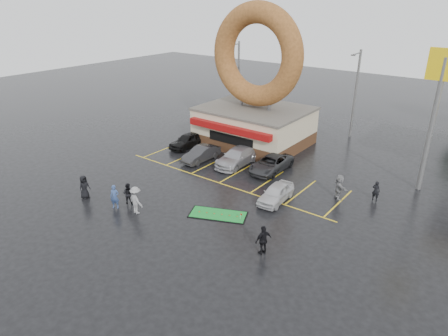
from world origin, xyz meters
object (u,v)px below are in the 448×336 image
Objects in this scene: donut_shop at (255,100)px; streetlight_mid at (355,92)px; car_black at (188,140)px; car_grey at (271,164)px; putting_green at (218,215)px; person_cameraman at (263,240)px; person_blue at (115,197)px; streetlight_left at (238,78)px; dumpster at (207,124)px; shell_sign at (438,95)px; car_white at (276,193)px; car_dgrey at (201,154)px; car_silver at (237,157)px.

donut_shop reaches higher than streetlight_mid.
car_black is (-4.52, -4.97, -3.75)m from donut_shop.
car_grey is 1.12× the size of putting_green.
person_cameraman is (15.45, -10.57, 0.21)m from car_black.
streetlight_mid is 2.10× the size of putting_green.
person_blue is at bearing -150.67° from putting_green.
putting_green is at bearing -57.53° from streetlight_left.
streetlight_left is at bearing -175.91° from streetlight_mid.
streetlight_left is 5.00× the size of dumpster.
car_grey is at bearing -159.93° from shell_sign.
car_white is at bearing -17.03° from car_black.
car_dgrey is 0.80× the size of car_silver.
car_dgrey is (5.81, -13.78, -4.12)m from streetlight_left.
car_black is 5.76m from dumpster.
streetlight_mid reaches higher than putting_green.
streetlight_mid reaches higher than car_silver.
car_dgrey is at bearing 137.02° from putting_green.
shell_sign is at bearing -18.99° from streetlight_left.
streetlight_mid reaches higher than car_black.
shell_sign is 16.72m from person_cameraman.
car_black is (2.48, -11.92, -4.07)m from streetlight_left.
car_silver reaches higher than car_dgrey.
streetlight_left is 4.87× the size of person_cameraman.
car_white is (12.71, -4.50, -0.06)m from car_black.
person_blue reaches higher than dumpster.
donut_shop is at bearing 107.15° from car_silver.
streetlight_left is 22.75m from car_white.
streetlight_left reaches higher than person_blue.
car_silver is at bearing 144.33° from car_white.
car_dgrey is 2.17× the size of person_cameraman.
person_cameraman is at bearing -80.51° from streetlight_mid.
car_grey is at bearing 2.46° from car_black.
donut_shop is 1.50× the size of streetlight_left.
dumpster reaches higher than car_white.
car_silver is at bearing -46.76° from dumpster.
car_white is 11.51m from person_blue.
car_grey is 8.75m from putting_green.
car_black is 2.31× the size of dumpster.
car_black is at bearing -101.38° from person_cameraman.
streetlight_left reaches higher than car_silver.
person_cameraman is 23.64m from dumpster.
dumpster is 18.89m from putting_green.
car_silver is 9.09m from putting_green.
streetlight_mid is 2.38× the size of car_white.
shell_sign is 23.94m from person_blue.
shell_sign is 1.18× the size of streetlight_mid.
shell_sign is 24.46m from streetlight_left.
car_black is 0.87× the size of car_grey.
shell_sign is at bearing 11.54° from person_blue.
car_black is at bearing -81.05° from dumpster.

